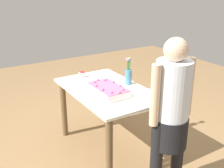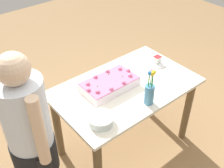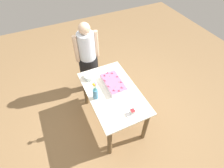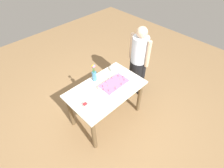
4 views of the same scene
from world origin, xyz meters
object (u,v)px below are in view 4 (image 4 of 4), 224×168
at_px(cake_knife, 84,94).
at_px(fruit_bowl, 115,69).
at_px(serving_plate_with_slice, 86,106).
at_px(sheet_cake, 114,85).
at_px(flower_vase, 94,74).
at_px(person_standing, 139,59).

relative_size(cake_knife, fruit_bowl, 1.02).
bearing_deg(serving_plate_with_slice, cake_knife, 57.43).
bearing_deg(sheet_cake, flower_vase, 109.30).
bearing_deg(sheet_cake, serving_plate_with_slice, -179.17).
bearing_deg(flower_vase, person_standing, -12.39).
relative_size(sheet_cake, flower_vase, 1.50).
bearing_deg(fruit_bowl, serving_plate_with_slice, -162.17).
bearing_deg(cake_knife, sheet_cake, 164.22).
distance_m(cake_knife, flower_vase, 0.38).
relative_size(sheet_cake, serving_plate_with_slice, 2.45).
relative_size(fruit_bowl, person_standing, 0.13).
xyz_separation_m(serving_plate_with_slice, person_standing, (1.40, 0.16, 0.07)).
bearing_deg(flower_vase, sheet_cake, -70.70).
xyz_separation_m(sheet_cake, cake_knife, (-0.46, 0.21, -0.04)).
xyz_separation_m(flower_vase, fruit_bowl, (0.44, -0.06, -0.09)).
distance_m(cake_knife, fruit_bowl, 0.78).
distance_m(flower_vase, person_standing, 0.94).
xyz_separation_m(serving_plate_with_slice, flower_vase, (0.48, 0.36, 0.10)).
bearing_deg(fruit_bowl, person_standing, -15.96).
bearing_deg(sheet_cake, cake_knife, 155.25).
xyz_separation_m(serving_plate_with_slice, fruit_bowl, (0.92, 0.29, 0.01)).
bearing_deg(cake_knife, serving_plate_with_slice, 66.41).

